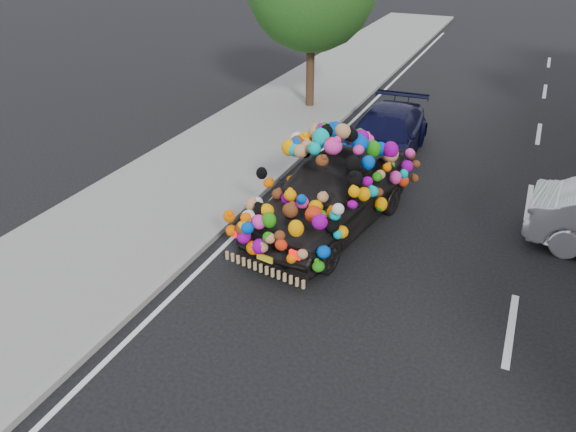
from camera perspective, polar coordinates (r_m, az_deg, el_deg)
name	(u,v)px	position (r m, az deg, el deg)	size (l,w,h in m)	color
ground	(308,278)	(10.57, 2.04, -6.34)	(100.00, 100.00, 0.00)	black
sidewalk	(122,229)	(12.51, -16.52, -1.27)	(4.00, 60.00, 0.12)	gray
kerb	(200,248)	(11.46, -8.92, -3.27)	(0.15, 60.00, 0.13)	gray
lane_markings	(511,329)	(10.09, 21.70, -10.64)	(6.00, 50.00, 0.01)	silver
plush_art_car	(331,178)	(11.71, 4.41, 3.90)	(3.06, 5.25, 2.27)	black
navy_sedan	(384,136)	(15.60, 9.76, 8.03)	(1.85, 4.55, 1.32)	black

